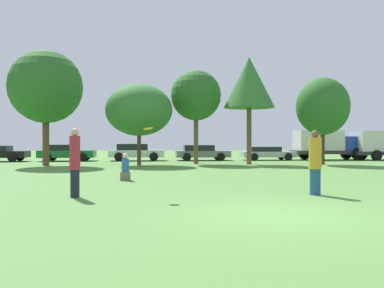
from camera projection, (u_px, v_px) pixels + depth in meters
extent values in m
plane|color=#54843D|center=(284.00, 216.00, 8.53)|extent=(120.00, 120.00, 0.00)
cylinder|color=#191E33|center=(75.00, 184.00, 11.32)|extent=(0.25, 0.25, 0.77)
cylinder|color=#A52633|center=(75.00, 153.00, 11.31)|extent=(0.29, 0.29, 0.94)
sphere|color=tan|center=(75.00, 132.00, 11.31)|extent=(0.22, 0.22, 0.22)
cylinder|color=navy|center=(315.00, 182.00, 11.85)|extent=(0.31, 0.31, 0.75)
cylinder|color=#BF8C26|center=(315.00, 153.00, 11.84)|extent=(0.36, 0.36, 0.92)
sphere|color=brown|center=(315.00, 134.00, 11.84)|extent=(0.22, 0.22, 0.22)
cylinder|color=orange|center=(148.00, 129.00, 11.25)|extent=(0.27, 0.26, 0.09)
cube|color=#726651|center=(125.00, 176.00, 16.20)|extent=(0.39, 0.33, 0.34)
cylinder|color=#2659A5|center=(125.00, 165.00, 16.19)|extent=(0.29, 0.29, 0.52)
sphere|color=beige|center=(125.00, 156.00, 16.19)|extent=(0.23, 0.23, 0.23)
cylinder|color=brown|center=(46.00, 136.00, 26.03)|extent=(0.42, 0.42, 3.77)
sphere|color=#286023|center=(46.00, 87.00, 26.01)|extent=(4.67, 4.67, 4.67)
cylinder|color=#473323|center=(139.00, 147.00, 26.35)|extent=(0.25, 0.25, 2.39)
ellipsoid|color=#33702D|center=(139.00, 110.00, 26.33)|extent=(4.33, 4.33, 3.35)
cylinder|color=brown|center=(196.00, 136.00, 28.10)|extent=(0.32, 0.32, 3.77)
sphere|color=#286023|center=(196.00, 95.00, 28.08)|extent=(3.47, 3.47, 3.47)
cylinder|color=brown|center=(249.00, 136.00, 27.41)|extent=(0.32, 0.32, 3.82)
cone|color=#33702D|center=(249.00, 82.00, 27.39)|extent=(3.43, 3.43, 3.43)
cylinder|color=#473323|center=(323.00, 143.00, 27.10)|extent=(0.28, 0.28, 2.93)
ellipsoid|color=#286023|center=(323.00, 106.00, 27.08)|extent=(3.50, 3.50, 3.82)
cylinder|color=black|center=(20.00, 156.00, 32.13)|extent=(0.71, 0.20, 0.71)
cylinder|color=black|center=(12.00, 157.00, 30.35)|extent=(0.71, 0.20, 0.71)
cube|color=#196633|center=(67.00, 154.00, 31.93)|extent=(4.30, 1.94, 0.56)
cube|color=black|center=(63.00, 147.00, 31.89)|extent=(2.37, 1.69, 0.45)
cylinder|color=black|center=(86.00, 156.00, 33.00)|extent=(0.67, 0.22, 0.66)
cylinder|color=black|center=(83.00, 157.00, 31.13)|extent=(0.67, 0.22, 0.66)
cylinder|color=black|center=(53.00, 156.00, 32.73)|extent=(0.67, 0.22, 0.66)
cylinder|color=black|center=(47.00, 157.00, 30.86)|extent=(0.67, 0.22, 0.66)
cube|color=silver|center=(137.00, 153.00, 32.44)|extent=(4.38, 1.81, 0.56)
cube|color=black|center=(133.00, 147.00, 32.41)|extent=(2.42, 1.58, 0.49)
cylinder|color=black|center=(154.00, 156.00, 33.46)|extent=(0.69, 0.17, 0.69)
cylinder|color=black|center=(154.00, 157.00, 31.71)|extent=(0.69, 0.17, 0.69)
cylinder|color=black|center=(120.00, 156.00, 33.18)|extent=(0.69, 0.17, 0.69)
cylinder|color=black|center=(119.00, 157.00, 31.43)|extent=(0.69, 0.17, 0.69)
cube|color=slate|center=(203.00, 154.00, 32.96)|extent=(4.38, 1.88, 0.51)
cube|color=black|center=(199.00, 148.00, 32.92)|extent=(2.42, 1.64, 0.46)
cylinder|color=black|center=(217.00, 156.00, 34.01)|extent=(0.64, 0.18, 0.64)
cylinder|color=black|center=(221.00, 157.00, 32.19)|extent=(0.64, 0.18, 0.64)
cylinder|color=black|center=(185.00, 156.00, 33.73)|extent=(0.64, 0.18, 0.64)
cylinder|color=black|center=(187.00, 157.00, 31.91)|extent=(0.64, 0.18, 0.64)
cube|color=#B2B2B7|center=(268.00, 154.00, 33.48)|extent=(4.53, 1.85, 0.46)
cube|color=black|center=(264.00, 149.00, 33.44)|extent=(2.50, 1.61, 0.39)
cylinder|color=black|center=(281.00, 156.00, 34.52)|extent=(0.62, 0.21, 0.61)
cylinder|color=black|center=(288.00, 157.00, 32.73)|extent=(0.62, 0.21, 0.61)
cylinder|color=black|center=(249.00, 156.00, 34.23)|extent=(0.62, 0.21, 0.61)
cylinder|color=black|center=(255.00, 157.00, 32.44)|extent=(0.62, 0.21, 0.61)
cube|color=#2D2D33|center=(328.00, 152.00, 34.01)|extent=(6.03, 2.05, 0.30)
cube|color=#1E389E|center=(349.00, 143.00, 34.20)|extent=(1.94, 1.90, 1.16)
cube|color=beige|center=(318.00, 140.00, 33.92)|extent=(3.75, 2.02, 1.66)
cylinder|color=black|center=(346.00, 153.00, 35.22)|extent=(0.99, 0.29, 0.99)
cylinder|color=black|center=(358.00, 154.00, 33.25)|extent=(0.99, 0.29, 0.99)
cylinder|color=black|center=(304.00, 154.00, 34.82)|extent=(0.99, 0.29, 0.99)
cylinder|color=black|center=(314.00, 154.00, 32.86)|extent=(0.99, 0.29, 0.99)
cube|color=beige|center=(380.00, 141.00, 33.83)|extent=(4.21, 2.25, 1.67)
cylinder|color=black|center=(362.00, 154.00, 34.83)|extent=(0.85, 0.25, 0.85)
cylinder|color=black|center=(377.00, 155.00, 32.65)|extent=(0.85, 0.25, 0.85)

